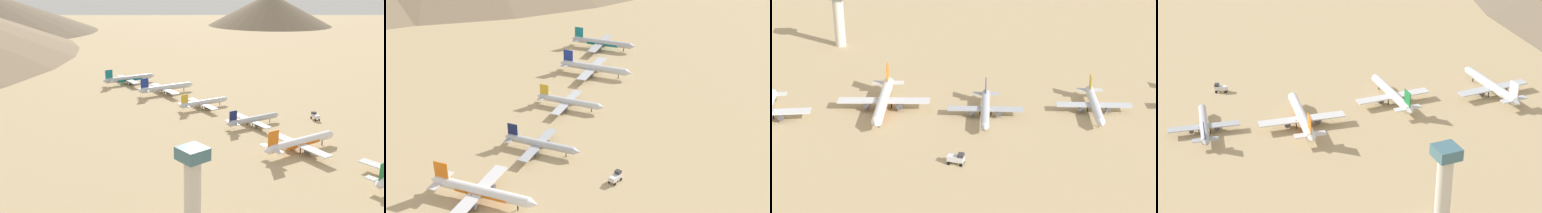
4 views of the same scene
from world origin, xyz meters
TOP-DOWN VIEW (x-y plane):
  - ground_plane at (0.00, 0.00)m, footprint 1800.00×1800.00m
  - parked_jet_2 at (-6.28, -37.46)m, footprint 41.42×33.80m
  - parked_jet_3 at (3.22, -1.52)m, footprint 33.18×27.11m
  - parked_jet_4 at (4.37, 37.97)m, footprint 33.61×27.45m
  - parked_jet_5 at (7.35, 79.11)m, footprint 40.36×32.97m
  - parked_jet_6 at (3.65, 118.89)m, footprint 40.09×32.72m
  - service_truck at (35.96, -15.19)m, footprint 4.42×5.69m

SIDE VIEW (x-z plane):
  - ground_plane at x=0.00m, z-range 0.00..0.00m
  - service_truck at x=35.96m, z-range 0.13..4.03m
  - parked_jet_3 at x=3.22m, z-range -1.57..8.02m
  - parked_jet_4 at x=4.37m, z-range -1.58..8.12m
  - parked_jet_6 at x=3.65m, z-range -1.94..9.63m
  - parked_jet_5 at x=7.35m, z-range -1.90..9.75m
  - parked_jet_2 at x=-6.28m, z-range -2.00..9.95m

